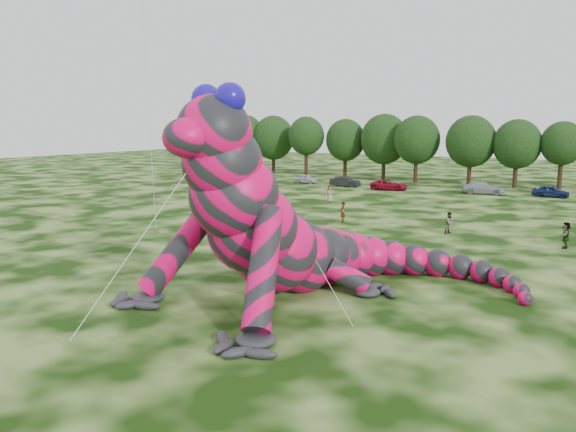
% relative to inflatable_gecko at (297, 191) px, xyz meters
% --- Properties ---
extents(ground, '(240.00, 240.00, 0.00)m').
position_rel_inflatable_gecko_xyz_m(ground, '(5.77, -2.87, -5.10)').
color(ground, '#16330A').
rests_on(ground, ground).
extents(inflatable_gecko, '(21.42, 23.81, 10.20)m').
position_rel_inflatable_gecko_xyz_m(inflatable_gecko, '(0.00, 0.00, 0.00)').
color(inflatable_gecko, '#E10554').
rests_on(inflatable_gecko, ground).
extents(tree_0, '(6.91, 6.22, 9.51)m').
position_rel_inflatable_gecko_xyz_m(tree_0, '(-48.79, 56.37, -0.35)').
color(tree_0, black).
rests_on(tree_0, ground).
extents(tree_1, '(6.74, 6.07, 9.81)m').
position_rel_inflatable_gecko_xyz_m(tree_1, '(-42.59, 55.19, -0.20)').
color(tree_1, black).
rests_on(tree_1, ground).
extents(tree_2, '(7.04, 6.34, 9.64)m').
position_rel_inflatable_gecko_xyz_m(tree_2, '(-37.25, 55.90, -0.28)').
color(tree_2, black).
rests_on(tree_2, ground).
extents(tree_3, '(5.81, 5.23, 9.44)m').
position_rel_inflatable_gecko_xyz_m(tree_3, '(-29.95, 54.20, -0.38)').
color(tree_3, black).
rests_on(tree_3, ground).
extents(tree_4, '(6.22, 5.60, 9.06)m').
position_rel_inflatable_gecko_xyz_m(tree_4, '(-23.87, 55.85, -0.57)').
color(tree_4, black).
rests_on(tree_4, ground).
extents(tree_5, '(7.16, 6.44, 9.80)m').
position_rel_inflatable_gecko_xyz_m(tree_5, '(-17.36, 55.57, -0.20)').
color(tree_5, black).
rests_on(tree_5, ground).
extents(tree_6, '(6.52, 5.86, 9.49)m').
position_rel_inflatable_gecko_xyz_m(tree_6, '(-11.79, 53.82, -0.35)').
color(tree_6, black).
rests_on(tree_6, ground).
extents(tree_7, '(6.68, 6.01, 9.48)m').
position_rel_inflatable_gecko_xyz_m(tree_7, '(-4.31, 53.94, -0.36)').
color(tree_7, black).
rests_on(tree_7, ground).
extents(tree_8, '(6.14, 5.53, 8.94)m').
position_rel_inflatable_gecko_xyz_m(tree_8, '(1.55, 54.12, -0.63)').
color(tree_8, black).
rests_on(tree_8, ground).
extents(tree_9, '(5.27, 4.74, 8.68)m').
position_rel_inflatable_gecko_xyz_m(tree_9, '(6.83, 54.48, -0.76)').
color(tree_9, black).
rests_on(tree_9, ground).
extents(car_0, '(3.80, 1.89, 1.25)m').
position_rel_inflatable_gecko_xyz_m(car_0, '(-24.66, 44.92, -4.48)').
color(car_0, silver).
rests_on(car_0, ground).
extents(car_1, '(4.22, 1.89, 1.35)m').
position_rel_inflatable_gecko_xyz_m(car_1, '(-18.13, 43.88, -4.43)').
color(car_1, black).
rests_on(car_1, ground).
extents(car_2, '(4.99, 2.86, 1.31)m').
position_rel_inflatable_gecko_xyz_m(car_2, '(-11.66, 43.23, -4.45)').
color(car_2, maroon).
rests_on(car_2, ground).
extents(car_3, '(5.16, 2.62, 1.44)m').
position_rel_inflatable_gecko_xyz_m(car_3, '(-0.46, 45.25, -4.38)').
color(car_3, '#9EA3A7').
rests_on(car_3, ground).
extents(car_4, '(4.06, 1.85, 1.35)m').
position_rel_inflatable_gecko_xyz_m(car_4, '(6.79, 46.31, -4.43)').
color(car_4, '#13204E').
rests_on(car_4, ground).
extents(spectator_1, '(0.91, 1.00, 1.67)m').
position_rel_inflatable_gecko_xyz_m(spectator_1, '(2.67, 18.90, -4.27)').
color(spectator_1, gray).
rests_on(spectator_1, ground).
extents(spectator_5, '(0.55, 1.68, 1.81)m').
position_rel_inflatable_gecko_xyz_m(spectator_5, '(10.86, 17.91, -4.20)').
color(spectator_5, gray).
rests_on(spectator_5, ground).
extents(spectator_4, '(1.08, 0.95, 1.85)m').
position_rel_inflatable_gecko_xyz_m(spectator_4, '(-13.07, 29.46, -4.17)').
color(spectator_4, gray).
rests_on(spectator_4, ground).
extents(spectator_0, '(0.60, 0.74, 1.77)m').
position_rel_inflatable_gecko_xyz_m(spectator_0, '(-6.55, 19.03, -4.21)').
color(spectator_0, gray).
rests_on(spectator_0, ground).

